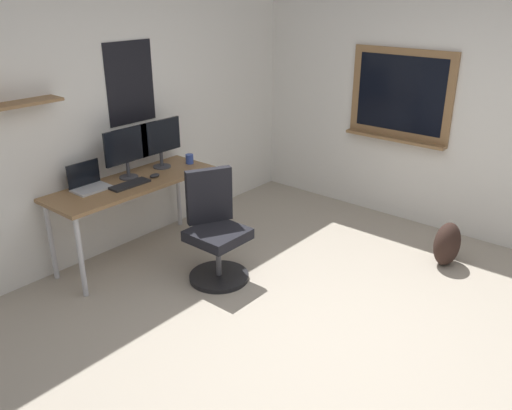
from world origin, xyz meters
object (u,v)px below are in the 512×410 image
(computer_mouse, at_px, (155,175))
(monitor_primary, at_px, (127,150))
(office_chair, at_px, (215,234))
(coffee_mug, at_px, (190,159))
(desk, at_px, (133,189))
(laptop, at_px, (88,183))
(backpack, at_px, (447,244))
(monitor_secondary, at_px, (161,140))
(keyboard, at_px, (130,184))

(computer_mouse, bearing_deg, monitor_primary, 135.37)
(office_chair, relative_size, coffee_mug, 10.33)
(desk, distance_m, monitor_primary, 0.36)
(laptop, bearing_deg, backpack, -49.78)
(monitor_secondary, bearing_deg, coffee_mug, -23.31)
(monitor_primary, bearing_deg, coffee_mug, -9.60)
(office_chair, height_order, laptop, laptop)
(monitor_primary, height_order, keyboard, monitor_primary)
(office_chair, bearing_deg, coffee_mug, 59.01)
(keyboard, xyz_separation_m, coffee_mug, (0.77, 0.05, 0.04))
(backpack, bearing_deg, laptop, 130.22)
(keyboard, relative_size, backpack, 0.90)
(computer_mouse, relative_size, backpack, 0.25)
(monitor_primary, bearing_deg, backpack, -55.11)
(office_chair, bearing_deg, desk, 104.02)
(office_chair, distance_m, coffee_mug, 1.01)
(desk, bearing_deg, backpack, -53.44)
(laptop, xyz_separation_m, monitor_secondary, (0.79, -0.05, 0.22))
(office_chair, distance_m, computer_mouse, 0.83)
(desk, relative_size, monitor_secondary, 3.40)
(desk, relative_size, monitor_primary, 3.40)
(keyboard, distance_m, backpack, 2.90)
(desk, relative_size, backpack, 3.82)
(computer_mouse, distance_m, coffee_mug, 0.49)
(office_chair, relative_size, computer_mouse, 9.13)
(office_chair, relative_size, backpack, 2.30)
(office_chair, bearing_deg, laptop, 120.23)
(monitor_primary, xyz_separation_m, keyboard, (-0.12, -0.16, -0.26))
(computer_mouse, bearing_deg, laptop, 159.49)
(office_chair, relative_size, laptop, 3.06)
(monitor_primary, height_order, coffee_mug, monitor_primary)
(backpack, bearing_deg, office_chair, 135.51)
(backpack, bearing_deg, keyboard, 128.68)
(desk, height_order, office_chair, office_chair)
(desk, bearing_deg, computer_mouse, -19.22)
(computer_mouse, xyz_separation_m, coffee_mug, (0.49, 0.05, 0.03))
(keyboard, relative_size, coffee_mug, 4.02)
(office_chair, bearing_deg, backpack, -44.49)
(desk, relative_size, computer_mouse, 15.15)
(coffee_mug, xyz_separation_m, backpack, (1.01, -2.27, -0.59))
(office_chair, xyz_separation_m, laptop, (-0.56, 0.96, 0.40))
(laptop, distance_m, keyboard, 0.35)
(monitor_secondary, bearing_deg, desk, -168.32)
(office_chair, xyz_separation_m, monitor_secondary, (0.23, 0.91, 0.61))
(keyboard, bearing_deg, laptop, 142.99)
(laptop, distance_m, coffee_mug, 1.05)
(coffee_mug, relative_size, backpack, 0.22)
(laptop, relative_size, backpack, 0.75)
(monitor_primary, height_order, computer_mouse, monitor_primary)
(monitor_secondary, xyz_separation_m, backpack, (1.27, -2.38, -0.81))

